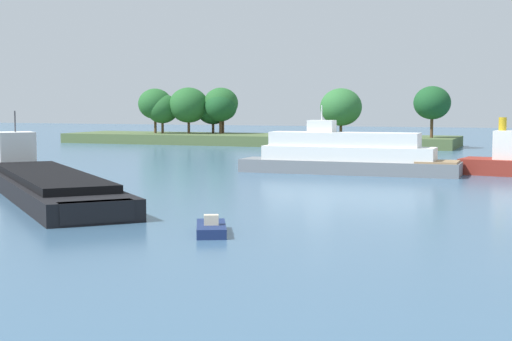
{
  "coord_description": "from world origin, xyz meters",
  "views": [
    {
      "loc": [
        30.13,
        -20.63,
        6.38
      ],
      "look_at": [
        8.61,
        35.71,
        1.2
      ],
      "focal_mm": 53.93,
      "sensor_mm": 36.0,
      "label": 1
    }
  ],
  "objects": [
    {
      "name": "treeline_island",
      "position": [
        -15.95,
        95.12,
        3.53
      ],
      "size": [
        64.03,
        14.05,
        9.23
      ],
      "color": "#4C6038",
      "rests_on": "ground"
    },
    {
      "name": "fishing_skiff",
      "position": [
        14.61,
        13.77,
        0.28
      ],
      "size": [
        2.85,
        3.98,
        0.99
      ],
      "color": "navy",
      "rests_on": "ground"
    },
    {
      "name": "white_riverboat",
      "position": [
        12.73,
        48.65,
        1.67
      ],
      "size": [
        20.4,
        4.35,
        6.33
      ],
      "color": "slate",
      "rests_on": "ground"
    },
    {
      "name": "cargo_barge",
      "position": [
        -3.61,
        24.89,
        0.97
      ],
      "size": [
        25.72,
        24.74,
        5.86
      ],
      "color": "black",
      "rests_on": "ground"
    }
  ]
}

